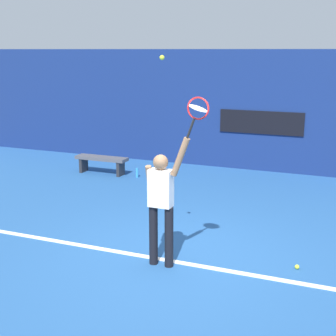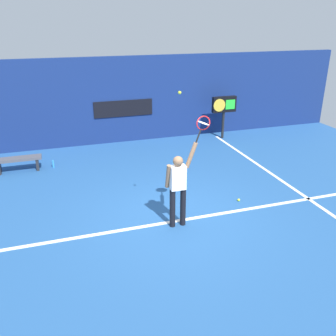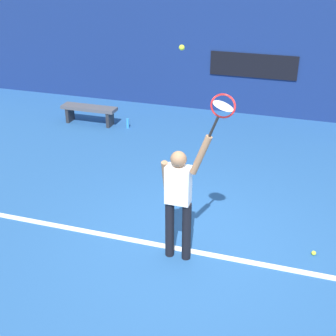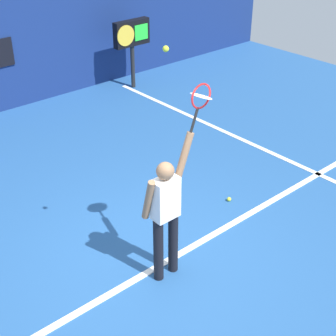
% 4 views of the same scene
% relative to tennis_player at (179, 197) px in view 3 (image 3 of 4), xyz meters
% --- Properties ---
extents(ground_plane, '(18.00, 18.00, 0.00)m').
position_rel_tennis_player_xyz_m(ground_plane, '(0.09, 0.38, -1.01)').
color(ground_plane, '#23518C').
extents(back_wall, '(18.00, 0.20, 3.16)m').
position_rel_tennis_player_xyz_m(back_wall, '(0.09, 6.50, 0.57)').
color(back_wall, navy).
rests_on(back_wall, ground_plane).
extents(sponsor_banner_center, '(2.20, 0.03, 0.60)m').
position_rel_tennis_player_xyz_m(sponsor_banner_center, '(0.09, 6.38, 0.28)').
color(sponsor_banner_center, black).
extents(court_baseline, '(10.00, 0.10, 0.01)m').
position_rel_tennis_player_xyz_m(court_baseline, '(0.09, 0.16, -1.00)').
color(court_baseline, white).
rests_on(court_baseline, ground_plane).
extents(tennis_player, '(0.69, 0.31, 1.97)m').
position_rel_tennis_player_xyz_m(tennis_player, '(0.00, 0.00, 0.00)').
color(tennis_player, black).
rests_on(tennis_player, ground_plane).
extents(tennis_racket, '(0.40, 0.27, 0.63)m').
position_rel_tennis_player_xyz_m(tennis_racket, '(0.53, -0.00, 1.33)').
color(tennis_racket, black).
extents(tennis_ball, '(0.07, 0.07, 0.07)m').
position_rel_tennis_player_xyz_m(tennis_ball, '(0.01, 0.01, 2.03)').
color(tennis_ball, '#CCE033').
extents(court_bench, '(1.40, 0.36, 0.45)m').
position_rel_tennis_player_xyz_m(court_bench, '(-3.62, 4.51, -0.67)').
color(court_bench, '#4C4C51').
rests_on(court_bench, ground_plane).
extents(water_bottle, '(0.07, 0.07, 0.24)m').
position_rel_tennis_player_xyz_m(water_bottle, '(-2.61, 4.51, -0.89)').
color(water_bottle, '#338CD8').
rests_on(water_bottle, ground_plane).
extents(spare_ball, '(0.07, 0.07, 0.07)m').
position_rel_tennis_player_xyz_m(spare_ball, '(1.90, 0.63, -0.98)').
color(spare_ball, '#CCE033').
rests_on(spare_ball, ground_plane).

